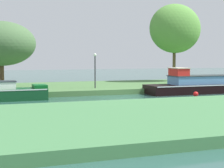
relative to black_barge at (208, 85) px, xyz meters
name	(u,v)px	position (x,y,z in m)	size (l,w,h in m)	color
ground_plane	(126,98)	(-7.51, -1.20, -0.64)	(120.00, 120.00, 0.00)	#2B524A
riverbank_far	(96,87)	(-7.51, 5.80, -0.44)	(72.00, 10.00, 0.40)	#466E3C
riverbank_near	(199,114)	(-7.51, -10.20, -0.44)	(72.00, 10.00, 0.40)	#427947
black_barge	(208,85)	(0.00, 0.00, 0.00)	(10.23, 2.37, 2.03)	black
willow_tree_left	(1,44)	(-15.47, 5.86, 3.28)	(5.48, 4.61, 5.32)	brown
willow_tree_centre	(175,29)	(1.61, 8.09, 5.09)	(5.55, 3.66, 7.83)	brown
lamp_post	(95,66)	(-8.58, 2.72, 1.49)	(0.24, 0.24, 2.74)	#333338
mooring_post_near	(14,87)	(-14.93, 1.26, 0.13)	(0.12, 0.12, 0.74)	#463620
channel_buoy	(196,94)	(-2.50, -2.17, -0.46)	(0.36, 0.36, 0.36)	red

